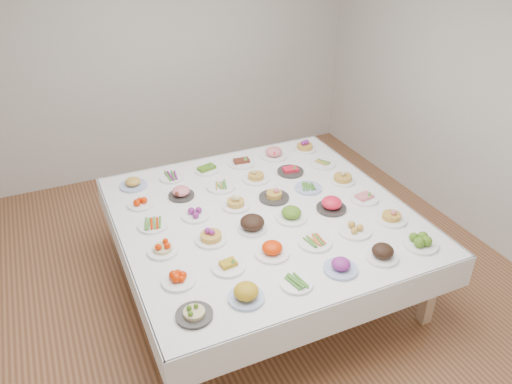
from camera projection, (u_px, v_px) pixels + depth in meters
name	position (u px, v px, depth m)	size (l,w,h in m)	color
room_envelope	(239.00, 90.00, 3.77)	(5.02, 5.02, 2.81)	#95603E
display_table	(263.00, 219.00, 4.31)	(2.42, 2.42, 0.75)	white
dish_0	(194.00, 311.00, 3.20)	(0.24, 0.24, 0.12)	#2E2B29
dish_1	(246.00, 292.00, 3.33)	(0.25, 0.25, 0.14)	#4C66B2
dish_2	(297.00, 282.00, 3.48)	(0.24, 0.23, 0.06)	white
dish_3	(341.00, 264.00, 3.59)	(0.25, 0.25, 0.13)	#4C66B2
dish_4	(383.00, 251.00, 3.71)	(0.28, 0.28, 0.15)	white
dish_5	(421.00, 239.00, 3.85)	(0.28, 0.28, 0.13)	white
dish_6	(178.00, 277.00, 3.49)	(0.24, 0.24, 0.10)	white
dish_7	(228.00, 264.00, 3.63)	(0.25, 0.25, 0.09)	white
dish_8	(272.00, 248.00, 3.76)	(0.26, 0.26, 0.13)	white
dish_9	(315.00, 241.00, 3.89)	(0.26, 0.26, 0.06)	white
dish_10	(355.00, 228.00, 4.01)	(0.26, 0.26, 0.11)	white
dish_11	(392.00, 215.00, 4.15)	(0.26, 0.26, 0.14)	white
dish_12	(162.00, 245.00, 3.78)	(0.26, 0.26, 0.14)	white
dish_13	(211.00, 234.00, 3.90)	(0.25, 0.25, 0.14)	white
dish_14	(252.00, 222.00, 4.02)	(0.27, 0.27, 0.15)	white
dish_15	(291.00, 212.00, 4.17)	(0.26, 0.26, 0.15)	white
dish_16	(332.00, 203.00, 4.29)	(0.26, 0.26, 0.14)	#2E2B29
dish_17	(364.00, 196.00, 4.44)	(0.25, 0.25, 0.11)	white
dish_18	(153.00, 224.00, 4.09)	(0.25, 0.25, 0.06)	white
dish_19	(195.00, 212.00, 4.20)	(0.23, 0.23, 0.11)	white
dish_20	(236.00, 200.00, 4.33)	(0.24, 0.24, 0.14)	white
dish_21	(274.00, 193.00, 4.45)	(0.27, 0.27, 0.13)	#2E2B29
dish_22	(308.00, 187.00, 4.61)	(0.25, 0.25, 0.05)	#4C66B2
dish_23	(343.00, 176.00, 4.71)	(0.23, 0.23, 0.14)	white
dish_24	(141.00, 202.00, 4.37)	(0.23, 0.23, 0.09)	white
dish_25	(181.00, 190.00, 4.48)	(0.23, 0.23, 0.14)	#2E2B29
dish_26	(221.00, 186.00, 4.63)	(0.26, 0.26, 0.05)	white
dish_27	(256.00, 175.00, 4.74)	(0.25, 0.25, 0.13)	white
dish_28	(290.00, 169.00, 4.88)	(0.26, 0.26, 0.10)	#2E2B29
dish_29	(322.00, 163.00, 5.03)	(0.26, 0.26, 0.05)	white
dish_30	(133.00, 181.00, 4.63)	(0.25, 0.25, 0.13)	#4C66B2
dish_31	(172.00, 176.00, 4.78)	(0.23, 0.23, 0.06)	white
dish_32	(207.00, 168.00, 4.90)	(0.24, 0.24, 0.10)	white
dish_33	(241.00, 160.00, 5.03)	(0.27, 0.27, 0.11)	white
dish_34	(274.00, 150.00, 5.15)	(0.30, 0.30, 0.17)	white
dish_35	(305.00, 144.00, 5.29)	(0.26, 0.25, 0.15)	white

